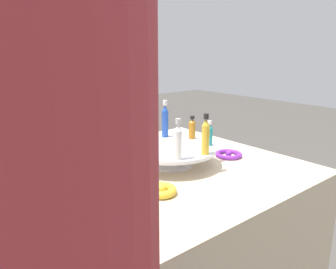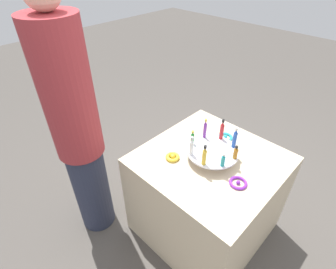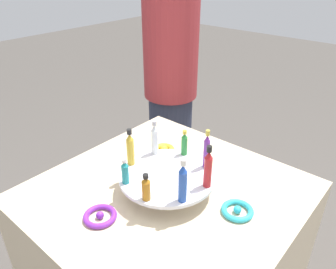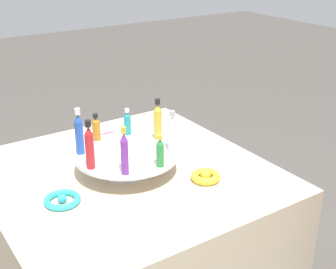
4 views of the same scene
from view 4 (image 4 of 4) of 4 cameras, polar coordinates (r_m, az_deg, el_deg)
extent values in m
cube|color=beige|center=(1.73, -4.53, -15.46)|extent=(0.87, 0.87, 0.74)
cylinder|color=silver|center=(1.52, -4.97, -4.39)|extent=(0.16, 0.16, 0.01)
cylinder|color=silver|center=(1.51, -5.01, -3.40)|extent=(0.08, 0.08, 0.05)
cylinder|color=silver|center=(1.50, -5.05, -2.36)|extent=(0.34, 0.34, 0.01)
cylinder|color=#702D93|center=(1.34, -5.30, -2.80)|extent=(0.02, 0.02, 0.10)
cone|color=#702D93|center=(1.31, -5.41, -0.29)|extent=(0.02, 0.02, 0.02)
cylinder|color=gold|center=(1.30, -5.44, 0.55)|extent=(0.01, 0.01, 0.02)
cylinder|color=#288438|center=(1.38, -0.97, -2.54)|extent=(0.02, 0.02, 0.07)
cone|color=#288438|center=(1.37, -0.98, -0.88)|extent=(0.02, 0.02, 0.02)
cylinder|color=gold|center=(1.36, -0.99, -0.32)|extent=(0.02, 0.02, 0.01)
cylinder|color=silver|center=(1.47, 0.52, -0.31)|extent=(0.03, 0.03, 0.10)
cone|color=silver|center=(1.45, 0.53, 1.84)|extent=(0.02, 0.02, 0.02)
cylinder|color=#B2B2B7|center=(1.44, 0.54, 2.56)|extent=(0.02, 0.02, 0.02)
cylinder|color=gold|center=(1.57, -1.26, 1.22)|extent=(0.03, 0.03, 0.10)
cone|color=gold|center=(1.54, -1.28, 3.34)|extent=(0.03, 0.03, 0.02)
cylinder|color=black|center=(1.54, -1.29, 4.05)|extent=(0.02, 0.02, 0.02)
cylinder|color=teal|center=(1.61, -4.96, 1.15)|extent=(0.02, 0.02, 0.07)
cone|color=teal|center=(1.60, -5.01, 2.50)|extent=(0.02, 0.02, 0.01)
cylinder|color=silver|center=(1.59, -5.03, 2.95)|extent=(0.02, 0.02, 0.01)
cylinder|color=#AD6B19|center=(1.58, -8.72, 0.47)|extent=(0.03, 0.03, 0.07)
cone|color=#AD6B19|center=(1.56, -8.81, 1.83)|extent=(0.03, 0.03, 0.01)
cylinder|color=black|center=(1.56, -8.84, 2.29)|extent=(0.02, 0.02, 0.01)
cylinder|color=#234CAD|center=(1.48, -10.74, -0.37)|extent=(0.03, 0.03, 0.11)
cone|color=#234CAD|center=(1.46, -10.93, 1.99)|extent=(0.03, 0.03, 0.02)
cylinder|color=silver|center=(1.45, -11.00, 2.78)|extent=(0.02, 0.02, 0.02)
cylinder|color=#B21E23|center=(1.38, -9.50, -2.04)|extent=(0.03, 0.03, 0.11)
cone|color=#B21E23|center=(1.36, -9.68, 0.47)|extent=(0.03, 0.03, 0.02)
cylinder|color=black|center=(1.35, -9.74, 1.32)|extent=(0.02, 0.02, 0.02)
torus|color=#2DB7CC|center=(1.38, -12.78, -7.78)|extent=(0.11, 0.11, 0.02)
sphere|color=#2DB7CC|center=(1.38, -12.79, -7.64)|extent=(0.03, 0.03, 0.03)
torus|color=gold|center=(1.47, 4.60, -5.13)|extent=(0.09, 0.09, 0.02)
sphere|color=gold|center=(1.47, 4.61, -4.97)|extent=(0.03, 0.03, 0.03)
torus|color=purple|center=(1.75, -6.87, -0.54)|extent=(0.11, 0.11, 0.02)
sphere|color=purple|center=(1.74, -6.87, -0.43)|extent=(0.03, 0.03, 0.03)
camera|label=1|loc=(1.61, 39.40, 7.72)|focal=35.00mm
camera|label=2|loc=(2.60, 10.98, 32.87)|focal=28.00mm
camera|label=3|loc=(1.89, -35.18, 20.29)|focal=35.00mm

